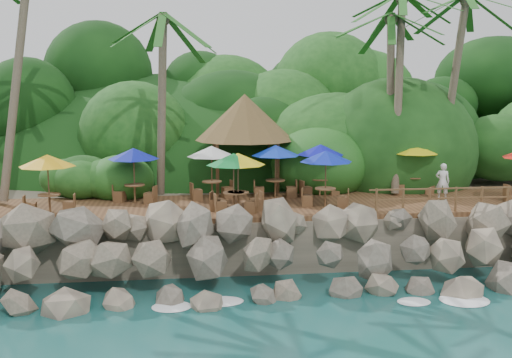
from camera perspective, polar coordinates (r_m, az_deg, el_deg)
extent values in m
plane|color=#19514F|center=(20.99, 1.97, -11.83)|extent=(140.00, 140.00, 0.00)
cube|color=gray|center=(36.08, -1.87, -1.19)|extent=(32.00, 25.20, 2.10)
ellipsoid|color=#143811|center=(43.62, -2.71, -0.79)|extent=(44.80, 28.00, 15.40)
cube|color=brown|center=(26.09, 0.00, -2.60)|extent=(26.00, 5.00, 0.20)
ellipsoid|color=white|center=(21.88, -22.69, -11.58)|extent=(1.20, 0.80, 0.06)
ellipsoid|color=white|center=(21.25, -14.72, -11.77)|extent=(1.20, 0.80, 0.06)
ellipsoid|color=white|center=(21.04, -6.43, -11.74)|extent=(1.20, 0.80, 0.06)
ellipsoid|color=white|center=(21.25, 1.85, -11.46)|extent=(1.20, 0.80, 0.06)
ellipsoid|color=white|center=(21.88, 9.79, -10.98)|extent=(1.20, 0.80, 0.06)
ellipsoid|color=white|center=(22.89, 17.12, -10.35)|extent=(1.20, 0.80, 0.06)
cylinder|color=brown|center=(28.61, -21.32, 9.83)|extent=(1.70, 2.98, 11.48)
cylinder|color=brown|center=(28.05, -8.77, 6.65)|extent=(0.82, 1.02, 8.09)
ellipsoid|color=#23601E|center=(28.17, -8.98, 14.89)|extent=(6.00, 6.00, 2.40)
cylinder|color=brown|center=(29.87, 12.44, 6.82)|extent=(0.87, 0.80, 8.23)
ellipsoid|color=#23601E|center=(30.01, 12.72, 14.68)|extent=(6.00, 6.00, 2.40)
cylinder|color=brown|center=(29.28, 13.16, 7.76)|extent=(1.06, 2.09, 9.16)
cylinder|color=brown|center=(30.95, 17.81, 7.47)|extent=(1.04, 1.35, 9.07)
cylinder|color=brown|center=(28.04, -3.61, 0.90)|extent=(0.16, 0.16, 2.40)
cylinder|color=brown|center=(28.33, 2.05, 0.99)|extent=(0.16, 0.16, 2.40)
cylinder|color=brown|center=(30.81, -3.90, 1.64)|extent=(0.16, 0.16, 2.40)
cylinder|color=brown|center=(31.07, 1.26, 1.72)|extent=(0.16, 0.16, 2.40)
cone|color=brown|center=(29.31, -1.06, 5.79)|extent=(4.75, 4.75, 2.20)
cylinder|color=brown|center=(29.37, 14.46, -0.61)|extent=(0.08, 0.08, 0.77)
cylinder|color=brown|center=(29.31, 14.49, 0.16)|extent=(0.88, 0.88, 0.05)
cylinder|color=brown|center=(29.25, 14.51, 0.86)|extent=(0.05, 0.05, 2.30)
cone|color=yellow|center=(29.13, 14.59, 2.80)|extent=(2.19, 2.19, 0.47)
cube|color=brown|center=(29.12, 13.12, -0.93)|extent=(0.45, 0.45, 0.48)
cube|color=brown|center=(29.68, 15.75, -0.85)|extent=(0.45, 0.45, 0.48)
cylinder|color=brown|center=(24.60, -1.67, -2.17)|extent=(0.08, 0.08, 0.77)
cylinder|color=brown|center=(24.52, -1.67, -1.26)|extent=(0.88, 0.88, 0.05)
cylinder|color=brown|center=(24.46, -1.68, -0.42)|extent=(0.05, 0.05, 2.30)
cone|color=yellow|center=(24.31, -1.69, 1.88)|extent=(2.19, 2.19, 0.47)
cube|color=brown|center=(24.46, -3.33, -2.60)|extent=(0.50, 0.50, 0.48)
cube|color=brown|center=(24.81, -0.03, -2.42)|extent=(0.50, 0.50, 0.48)
cylinder|color=brown|center=(25.44, -18.68, -2.28)|extent=(0.08, 0.08, 0.77)
cylinder|color=brown|center=(25.37, -18.73, -1.40)|extent=(0.88, 0.88, 0.05)
cylinder|color=brown|center=(25.31, -18.77, -0.58)|extent=(0.05, 0.05, 2.30)
cone|color=#EBAC13|center=(25.17, -18.89, 1.64)|extent=(2.19, 2.19, 0.47)
cube|color=brown|center=(25.59, -20.29, -2.63)|extent=(0.47, 0.47, 0.48)
cube|color=brown|center=(25.38, -17.03, -2.56)|extent=(0.47, 0.47, 0.48)
cylinder|color=brown|center=(28.08, 5.97, -0.80)|extent=(0.08, 0.08, 0.77)
cylinder|color=brown|center=(28.01, 5.98, -0.01)|extent=(0.88, 0.88, 0.05)
cylinder|color=brown|center=(27.95, 5.99, 0.73)|extent=(0.05, 0.05, 2.30)
cone|color=#0C0FA4|center=(27.83, 6.03, 2.76)|extent=(2.19, 2.19, 0.47)
cube|color=brown|center=(27.74, 4.67, -1.21)|extent=(0.55, 0.55, 0.48)
cube|color=brown|center=(28.48, 7.22, -0.98)|extent=(0.55, 0.55, 0.48)
cylinder|color=brown|center=(25.63, 6.47, -1.77)|extent=(0.08, 0.08, 0.77)
cylinder|color=brown|center=(25.56, 6.49, -0.89)|extent=(0.88, 0.88, 0.05)
cylinder|color=brown|center=(25.50, 6.50, -0.08)|extent=(0.05, 0.05, 2.30)
cone|color=#0D21AD|center=(25.36, 6.54, 2.13)|extent=(2.19, 2.19, 0.47)
cube|color=brown|center=(25.71, 4.84, -2.04)|extent=(0.54, 0.54, 0.48)
cube|color=brown|center=(25.63, 8.10, -2.13)|extent=(0.54, 0.54, 0.48)
cylinder|color=brown|center=(24.53, -2.08, -2.21)|extent=(0.08, 0.08, 0.77)
cylinder|color=brown|center=(24.45, -2.09, -1.30)|extent=(0.88, 0.88, 0.05)
cylinder|color=brown|center=(24.39, -2.09, -0.45)|extent=(0.05, 0.05, 2.30)
cone|color=#0D7A2F|center=(24.24, -2.10, 1.86)|extent=(2.19, 2.19, 0.47)
cube|color=brown|center=(24.78, -3.69, -2.45)|extent=(0.57, 0.57, 0.48)
cube|color=brown|center=(24.35, -0.44, -2.64)|extent=(0.57, 0.57, 0.48)
cylinder|color=brown|center=(27.31, -4.13, -1.06)|extent=(0.08, 0.08, 0.77)
cylinder|color=brown|center=(27.25, -4.13, -0.24)|extent=(0.88, 0.88, 0.05)
cylinder|color=brown|center=(27.19, -4.14, 0.52)|extent=(0.05, 0.05, 2.30)
cone|color=silver|center=(27.06, -4.17, 2.60)|extent=(2.19, 2.19, 0.47)
cube|color=brown|center=(27.11, -5.58, -1.47)|extent=(0.55, 0.55, 0.48)
cube|color=brown|center=(27.59, -2.69, -1.25)|extent=(0.55, 0.55, 0.48)
cube|color=brown|center=(28.80, 22.64, -1.51)|extent=(0.48, 0.48, 0.48)
cylinder|color=brown|center=(26.88, -11.24, -1.38)|extent=(0.08, 0.08, 0.77)
cylinder|color=brown|center=(26.81, -11.26, -0.54)|extent=(0.88, 0.88, 0.05)
cylinder|color=brown|center=(26.75, -11.29, 0.23)|extent=(0.05, 0.05, 2.30)
cone|color=#0B1699|center=(26.62, -11.35, 2.34)|extent=(2.19, 2.19, 0.47)
cube|color=brown|center=(27.24, -12.60, -1.59)|extent=(0.57, 0.57, 0.48)
cube|color=brown|center=(26.59, -9.82, -1.77)|extent=(0.57, 0.57, 0.48)
cylinder|color=brown|center=(27.61, 1.81, -0.93)|extent=(0.08, 0.08, 0.77)
cylinder|color=brown|center=(27.54, 1.81, -0.12)|extent=(0.88, 0.88, 0.05)
cylinder|color=brown|center=(27.48, 1.82, 0.64)|extent=(0.05, 0.05, 2.30)
cone|color=#0E2FB6|center=(27.36, 1.83, 2.69)|extent=(2.19, 2.19, 0.47)
cube|color=brown|center=(27.59, 0.30, -1.24)|extent=(0.47, 0.47, 0.48)
cube|color=brown|center=(27.70, 3.32, -1.21)|extent=(0.47, 0.47, 0.48)
cylinder|color=brown|center=(24.67, 11.16, -2.04)|extent=(0.10, 0.10, 1.00)
cylinder|color=brown|center=(25.03, 13.56, -1.96)|extent=(0.10, 0.10, 1.00)
cylinder|color=brown|center=(25.43, 15.88, -1.89)|extent=(0.10, 0.10, 1.00)
cylinder|color=brown|center=(25.87, 18.13, -1.81)|extent=(0.10, 0.10, 1.00)
cylinder|color=brown|center=(26.35, 20.30, -1.73)|extent=(0.10, 0.10, 1.00)
cylinder|color=brown|center=(26.87, 22.40, -1.65)|extent=(0.10, 0.10, 1.00)
cube|color=brown|center=(25.80, 18.18, -0.83)|extent=(7.20, 0.06, 0.06)
cube|color=brown|center=(25.86, 18.14, -1.70)|extent=(7.20, 0.06, 0.06)
imported|color=silver|center=(28.20, 17.01, -0.22)|extent=(0.70, 0.60, 1.64)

